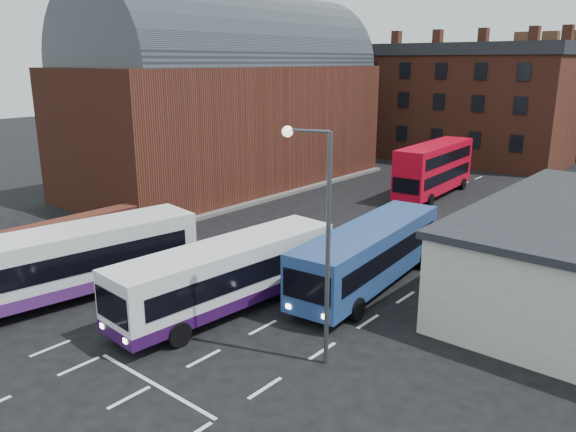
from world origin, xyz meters
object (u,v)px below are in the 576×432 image
Objects in this scene: bus_white_outbound at (68,259)px; pedestrian_beige at (35,274)px; bus_red_double at (434,168)px; bus_white_inbound at (228,271)px; bus_blue at (369,252)px; street_lamp at (320,227)px.

bus_white_outbound is 7.93× the size of pedestrian_beige.
bus_red_double reaches higher than pedestrian_beige.
bus_red_double is (-2.78, 25.50, 0.46)m from bus_white_inbound.
pedestrian_beige is (-5.85, -29.76, -1.45)m from bus_red_double.
bus_white_outbound is 1.15× the size of bus_red_double.
pedestrian_beige is at bearing 35.18° from bus_blue.
bus_blue is at bearing 108.16° from street_lamp.
bus_white_inbound is 7.25× the size of pedestrian_beige.
bus_red_double is at bearing 107.60° from street_lamp.
bus_blue is at bearing -143.08° from pedestrian_beige.
bus_blue is at bearing 54.18° from bus_white_outbound.
bus_white_inbound is 1.31× the size of street_lamp.
bus_white_outbound is at bearing 39.73° from bus_blue.
street_lamp reaches higher than pedestrian_beige.
street_lamp is at bearing 21.54° from bus_white_outbound.
bus_white_outbound reaches higher than bus_white_inbound.
bus_blue is (3.33, 5.99, 0.02)m from bus_white_inbound.
street_lamp is at bearing 173.51° from bus_white_inbound.
bus_red_double is at bearing -79.24° from bus_white_inbound.
bus_white_outbound is at bearing 79.43° from bus_red_double.
street_lamp is at bearing 102.72° from bus_blue.
bus_white_outbound is 13.78m from bus_blue.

